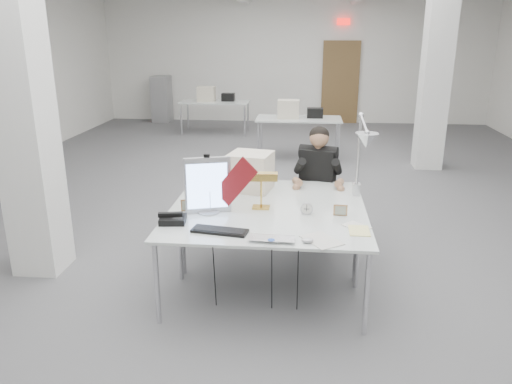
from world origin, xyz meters
TOP-DOWN VIEW (x-y plane):
  - room_shell at (0.04, 0.13)m, footprint 10.04×14.04m
  - desk_main at (0.00, -2.50)m, footprint 1.80×0.90m
  - desk_second at (0.00, -1.60)m, footprint 1.80×0.90m
  - bg_desk_a at (0.20, 3.00)m, footprint 1.60×0.80m
  - bg_desk_b at (-1.80, 5.20)m, footprint 1.60×0.80m
  - filing_cabinet at (-3.50, 6.65)m, footprint 0.45×0.55m
  - office_chair at (0.48, -1.01)m, footprint 0.58×0.58m
  - seated_person at (0.48, -1.06)m, footprint 0.63×0.72m
  - monitor at (-0.53, -2.24)m, footprint 0.41×0.16m
  - pennant at (-0.27, -2.27)m, footprint 0.41×0.17m
  - keyboard at (-0.35, -2.69)m, footprint 0.48×0.22m
  - laptop at (0.09, -2.88)m, footprint 0.37×0.24m
  - mouse at (0.37, -2.84)m, footprint 0.11×0.09m
  - bankers_lamp at (-0.06, -2.08)m, footprint 0.28×0.13m
  - desk_phone at (-0.78, -2.52)m, footprint 0.24×0.22m
  - picture_frame_left at (-0.72, -2.21)m, footprint 0.14×0.07m
  - picture_frame_right at (0.66, -2.20)m, footprint 0.12×0.04m
  - desk_clock at (0.36, -2.20)m, footprint 0.11×0.03m
  - paper_stack_a at (0.48, -2.78)m, footprint 0.36×0.38m
  - paper_stack_b at (0.79, -2.56)m, footprint 0.17×0.23m
  - paper_stack_c at (0.78, -2.46)m, footprint 0.25×0.26m
  - beige_monitor at (-0.22, -1.52)m, footprint 0.48×0.46m
  - architect_lamp at (0.85, -1.84)m, footprint 0.27×0.72m

SIDE VIEW (x-z plane):
  - office_chair at x=0.48m, z-range 0.00..0.97m
  - filing_cabinet at x=-3.50m, z-range 0.00..1.20m
  - desk_main at x=0.00m, z-range 0.73..0.75m
  - desk_second at x=0.00m, z-range 0.73..0.75m
  - bg_desk_a at x=0.20m, z-range 0.73..0.75m
  - bg_desk_b at x=-1.80m, z-range 0.73..0.75m
  - paper_stack_a at x=0.48m, z-range 0.76..0.76m
  - paper_stack_c at x=0.78m, z-range 0.76..0.76m
  - paper_stack_b at x=0.79m, z-range 0.76..0.76m
  - keyboard at x=-0.35m, z-range 0.76..0.78m
  - laptop at x=0.09m, z-range 0.76..0.78m
  - mouse at x=0.37m, z-range 0.76..0.79m
  - desk_phone at x=-0.78m, z-range 0.76..0.81m
  - picture_frame_right at x=0.66m, z-range 0.75..0.85m
  - desk_clock at x=0.36m, z-range 0.75..0.86m
  - picture_frame_left at x=-0.72m, z-range 0.75..0.86m
  - seated_person at x=0.48m, z-range 0.44..1.36m
  - bankers_lamp at x=-0.06m, z-range 0.75..1.06m
  - beige_monitor at x=-0.22m, z-range 0.76..1.14m
  - monitor at x=-0.53m, z-range 0.75..1.27m
  - pennant at x=-0.27m, z-range 0.82..1.30m
  - architect_lamp at x=0.85m, z-range 0.75..1.67m
  - room_shell at x=0.04m, z-range 0.07..3.31m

